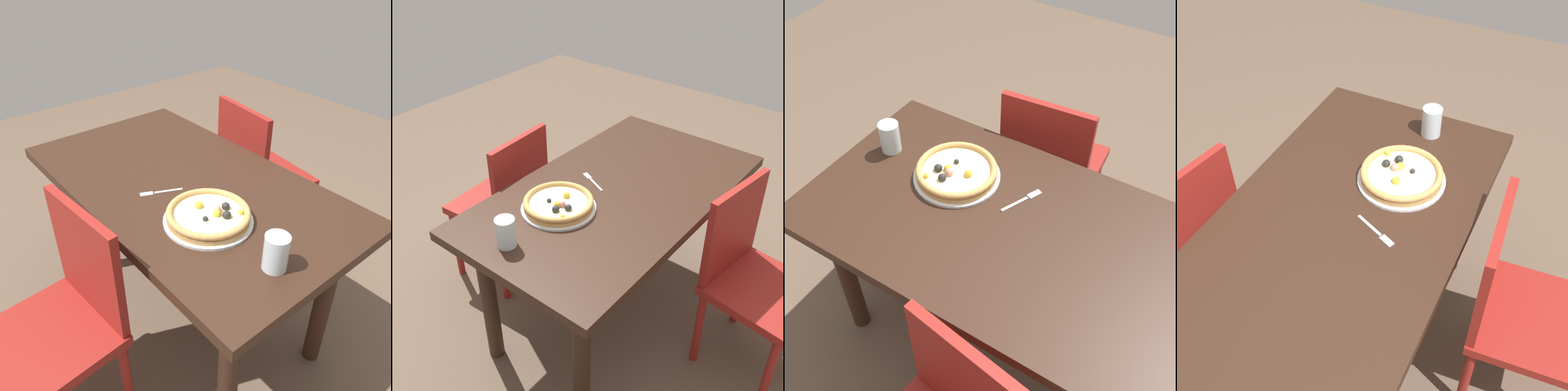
{
  "view_description": "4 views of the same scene",
  "coord_description": "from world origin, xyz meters",
  "views": [
    {
      "loc": [
        -1.1,
        0.84,
        1.59
      ],
      "look_at": [
        -0.13,
        0.05,
        0.76
      ],
      "focal_mm": 37.37,
      "sensor_mm": 36.0,
      "label": 1
    },
    {
      "loc": [
        -1.48,
        -1.03,
        1.91
      ],
      "look_at": [
        -0.13,
        0.05,
        0.76
      ],
      "focal_mm": 45.18,
      "sensor_mm": 36.0,
      "label": 2
    },
    {
      "loc": [
        0.49,
        -0.93,
        1.96
      ],
      "look_at": [
        -0.13,
        0.05,
        0.76
      ],
      "focal_mm": 45.19,
      "sensor_mm": 36.0,
      "label": 3
    },
    {
      "loc": [
        0.97,
        0.58,
        1.96
      ],
      "look_at": [
        -0.13,
        0.05,
        0.76
      ],
      "focal_mm": 46.79,
      "sensor_mm": 36.0,
      "label": 4
    }
  ],
  "objects": [
    {
      "name": "ground_plane",
      "position": [
        0.0,
        0.0,
        0.0
      ],
      "size": [
        6.0,
        6.0,
        0.0
      ],
      "primitive_type": "plane",
      "color": "brown"
    },
    {
      "name": "chair_near",
      "position": [
        0.15,
        -0.61,
        0.48
      ],
      "size": [
        0.45,
        0.45,
        0.88
      ],
      "rotation": [
        0.0,
        0.0,
        3.01
      ],
      "color": "maroon",
      "rests_on": "ground"
    },
    {
      "name": "fork",
      "position": [
        -0.0,
        0.13,
        0.74
      ],
      "size": [
        0.08,
        0.16,
        0.0
      ],
      "rotation": [
        0.0,
        0.0,
        1.15
      ],
      "color": "silver",
      "rests_on": "dining_table"
    },
    {
      "name": "dining_table",
      "position": [
        0.0,
        0.0,
        0.63
      ],
      "size": [
        1.38,
        0.78,
        0.74
      ],
      "color": "#331E14",
      "rests_on": "ground"
    },
    {
      "name": "pizza",
      "position": [
        -0.26,
        0.1,
        0.77
      ],
      "size": [
        0.29,
        0.29,
        0.05
      ],
      "color": "tan",
      "rests_on": "plate"
    },
    {
      "name": "plate",
      "position": [
        -0.26,
        0.1,
        0.74
      ],
      "size": [
        0.31,
        0.31,
        0.01
      ],
      "primitive_type": "cylinder",
      "color": "silver",
      "rests_on": "dining_table"
    },
    {
      "name": "chair_far",
      "position": [
        -0.11,
        0.61,
        0.48
      ],
      "size": [
        0.43,
        0.43,
        0.88
      ],
      "rotation": [
        0.0,
        0.0,
        0.08
      ],
      "color": "maroon",
      "rests_on": "ground"
    },
    {
      "name": "drinking_glass",
      "position": [
        -0.56,
        0.1,
        0.8
      ],
      "size": [
        0.08,
        0.08,
        0.12
      ],
      "primitive_type": "cylinder",
      "color": "silver",
      "rests_on": "dining_table"
    }
  ]
}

